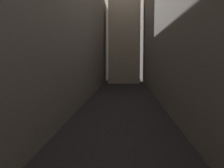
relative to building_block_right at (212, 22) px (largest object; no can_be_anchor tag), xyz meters
The scene contains 3 objects.
ground_plane 17.56m from the building_block_right, behind, with size 264.00×264.00×0.00m, color black.
building_block_left 24.80m from the building_block_right, behind, with size 12.96×108.00×22.88m, color slate.
building_block_right is the anchor object (origin of this frame).
Camera 1 is at (0.55, 13.02, 6.31)m, focal length 39.75 mm.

